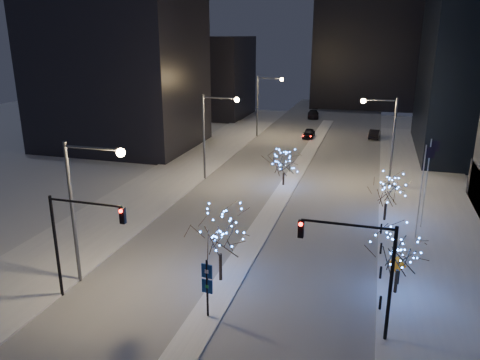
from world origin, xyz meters
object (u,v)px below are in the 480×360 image
at_px(traffic_signal_west, 75,232).
at_px(traffic_signal_east, 363,261).
at_px(car_mid, 375,134).
at_px(construction_sign, 396,267).
at_px(street_lamp_w_mid, 212,126).
at_px(holiday_tree_plaza_near, 400,251).
at_px(street_lamp_east, 385,130).
at_px(holiday_tree_median_near, 220,234).
at_px(holiday_tree_median_far, 284,162).
at_px(street_lamp_w_near, 84,195).
at_px(car_near, 309,133).
at_px(wayfinding_sign, 207,283).
at_px(car_far, 313,114).
at_px(holiday_tree_plaza_far, 387,190).
at_px(street_lamp_w_far, 264,98).

bearing_deg(traffic_signal_west, traffic_signal_east, 3.29).
relative_size(car_mid, construction_sign, 2.17).
distance_m(street_lamp_w_mid, holiday_tree_plaza_near, 28.99).
bearing_deg(construction_sign, street_lamp_w_mid, 148.07).
relative_size(street_lamp_east, traffic_signal_west, 1.43).
height_order(holiday_tree_median_near, holiday_tree_median_far, holiday_tree_median_near).
height_order(street_lamp_w_near, car_near, street_lamp_w_near).
relative_size(traffic_signal_west, construction_sign, 3.33).
relative_size(street_lamp_w_mid, wayfinding_sign, 2.57).
xyz_separation_m(car_mid, car_far, (-12.40, 16.57, 0.03)).
distance_m(holiday_tree_median_far, holiday_tree_plaza_far, 13.38).
relative_size(street_lamp_w_mid, traffic_signal_west, 1.43).
relative_size(car_near, wayfinding_sign, 1.13).
bearing_deg(street_lamp_w_far, street_lamp_w_near, -90.00).
xyz_separation_m(street_lamp_w_far, holiday_tree_median_near, (8.44, -47.33, -2.90)).
height_order(traffic_signal_east, construction_sign, traffic_signal_east).
xyz_separation_m(street_lamp_w_far, street_lamp_east, (19.02, -22.00, -0.05)).
height_order(traffic_signal_east, holiday_tree_plaza_near, traffic_signal_east).
height_order(car_far, holiday_tree_median_near, holiday_tree_median_near).
bearing_deg(traffic_signal_east, street_lamp_w_far, 109.32).
distance_m(street_lamp_w_far, construction_sign, 49.10).
bearing_deg(wayfinding_sign, car_mid, 88.94).
relative_size(holiday_tree_plaza_near, holiday_tree_plaza_far, 1.05).
height_order(car_far, wayfinding_sign, wayfinding_sign).
bearing_deg(traffic_signal_east, holiday_tree_plaza_near, 67.54).
bearing_deg(car_near, traffic_signal_west, -98.81).
bearing_deg(holiday_tree_plaza_near, car_near, 105.06).
distance_m(car_mid, holiday_tree_median_far, 30.69).
bearing_deg(holiday_tree_plaza_near, street_lamp_w_near, -167.74).
height_order(street_lamp_w_near, street_lamp_w_far, same).
xyz_separation_m(car_near, holiday_tree_plaza_far, (12.00, -34.06, 2.31)).
bearing_deg(street_lamp_w_near, street_lamp_w_mid, 90.00).
xyz_separation_m(traffic_signal_west, wayfinding_sign, (8.58, 0.33, -2.37)).
bearing_deg(car_far, traffic_signal_west, -101.47).
bearing_deg(holiday_tree_median_far, street_lamp_w_far, 108.63).
distance_m(street_lamp_w_far, car_far, 22.13).
bearing_deg(construction_sign, traffic_signal_west, -146.87).
height_order(car_mid, holiday_tree_plaza_far, holiday_tree_plaza_far).
bearing_deg(wayfinding_sign, street_lamp_w_near, 177.50).
bearing_deg(wayfinding_sign, street_lamp_w_mid, 116.76).
height_order(street_lamp_w_far, traffic_signal_east, street_lamp_w_far).
relative_size(holiday_tree_plaza_far, wayfinding_sign, 1.16).
relative_size(street_lamp_w_far, holiday_tree_median_near, 1.92).
bearing_deg(car_near, car_far, 94.23).
height_order(street_lamp_w_far, street_lamp_east, same).
relative_size(traffic_signal_east, holiday_tree_median_near, 1.35).
xyz_separation_m(street_lamp_east, traffic_signal_east, (-1.14, -29.00, -1.69)).
distance_m(car_near, wayfinding_sign, 53.14).
xyz_separation_m(traffic_signal_east, car_near, (-10.44, 52.42, -4.01)).
height_order(traffic_signal_east, holiday_tree_median_near, traffic_signal_east).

